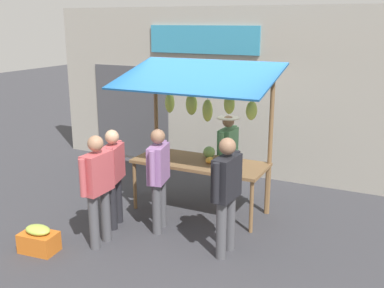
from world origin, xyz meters
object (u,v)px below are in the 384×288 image
object	(u,v)px
market_stall	(201,121)
vendor_with_sunhat	(228,151)
produce_crate_near	(39,240)
shopper_with_ponytail	(114,172)
shopper_with_shopping_bag	(98,183)
shopper_in_striped_shirt	(227,188)
shopper_in_grey_tee	(159,173)

from	to	relation	value
market_stall	vendor_with_sunhat	distance (m)	0.98
vendor_with_sunhat	produce_crate_near	size ratio (longest dim) A/B	2.83
shopper_with_ponytail	shopper_with_shopping_bag	bearing A→B (deg)	-179.64
shopper_with_shopping_bag	shopper_in_striped_shirt	bearing A→B (deg)	-72.03
market_stall	shopper_with_ponytail	world-z (taller)	market_stall
vendor_with_sunhat	shopper_in_grey_tee	world-z (taller)	shopper_in_grey_tee
shopper_in_striped_shirt	shopper_with_ponytail	bearing A→B (deg)	91.95
market_stall	shopper_in_striped_shirt	xyz separation A→B (m)	(-0.94, 1.23, -0.59)
vendor_with_sunhat	shopper_in_striped_shirt	size ratio (longest dim) A/B	0.92
shopper_with_ponytail	produce_crate_near	world-z (taller)	shopper_with_ponytail
shopper_with_ponytail	shopper_in_grey_tee	bearing A→B (deg)	-91.50
shopper_with_shopping_bag	shopper_with_ponytail	size ratio (longest dim) A/B	1.05
shopper_in_striped_shirt	shopper_with_ponytail	distance (m)	1.89
market_stall	shopper_with_shopping_bag	world-z (taller)	market_stall
shopper_with_ponytail	produce_crate_near	xyz separation A→B (m)	(0.47, 1.17, -0.71)
shopper_in_grey_tee	produce_crate_near	distance (m)	1.92
shopper_in_striped_shirt	produce_crate_near	world-z (taller)	shopper_in_striped_shirt
market_stall	produce_crate_near	world-z (taller)	market_stall
shopper_in_striped_shirt	shopper_with_ponytail	xyz separation A→B (m)	(1.89, -0.08, -0.08)
shopper_in_grey_tee	shopper_with_shopping_bag	bearing A→B (deg)	133.36
vendor_with_sunhat	shopper_with_shopping_bag	world-z (taller)	shopper_with_shopping_bag
shopper_with_ponytail	market_stall	bearing A→B (deg)	-54.84
shopper_in_striped_shirt	shopper_in_grey_tee	bearing A→B (deg)	82.45
vendor_with_sunhat	shopper_with_shopping_bag	size ratio (longest dim) A/B	0.94
shopper_in_striped_shirt	produce_crate_near	xyz separation A→B (m)	(2.36, 1.09, -0.79)
shopper_with_ponytail	shopper_in_striped_shirt	bearing A→B (deg)	-107.79
produce_crate_near	shopper_in_striped_shirt	bearing A→B (deg)	-155.24
vendor_with_sunhat	market_stall	bearing A→B (deg)	-14.29
shopper_with_shopping_bag	shopper_in_grey_tee	bearing A→B (deg)	-33.01
shopper_in_grey_tee	shopper_with_ponytail	bearing A→B (deg)	91.02
shopper_in_grey_tee	vendor_with_sunhat	bearing A→B (deg)	-27.79
produce_crate_near	shopper_in_grey_tee	bearing A→B (deg)	-131.04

